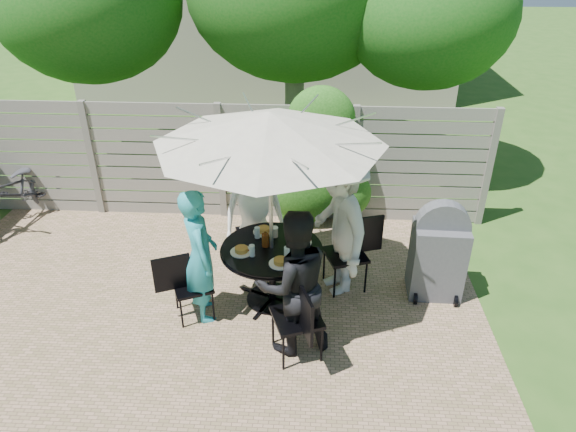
# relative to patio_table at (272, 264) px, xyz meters

# --- Properties ---
(patio_table) EXTENTS (1.53, 1.53, 0.78)m
(patio_table) POSITION_rel_patio_table_xyz_m (0.00, 0.00, 0.00)
(patio_table) COLOR black
(patio_table) RESTS_ON ground
(umbrella) EXTENTS (3.20, 3.20, 2.41)m
(umbrella) POSITION_rel_patio_table_xyz_m (-0.00, -0.00, 1.69)
(umbrella) COLOR silver
(umbrella) RESTS_ON ground
(chair_back) EXTENTS (0.52, 0.66, 0.86)m
(chair_back) POSITION_rel_patio_table_xyz_m (-0.34, 0.90, -0.28)
(chair_back) COLOR black
(chair_back) RESTS_ON ground
(person_back) EXTENTS (0.93, 0.77, 1.63)m
(person_back) POSITION_rel_patio_table_xyz_m (-0.29, 0.78, 0.27)
(person_back) COLOR white
(person_back) RESTS_ON ground
(chair_left) EXTENTS (0.67, 0.56, 0.88)m
(chair_left) POSITION_rel_patio_table_xyz_m (-0.90, -0.34, -0.28)
(chair_left) COLOR black
(chair_left) RESTS_ON ground
(person_left) EXTENTS (0.58, 0.70, 1.64)m
(person_left) POSITION_rel_patio_table_xyz_m (-0.78, -0.29, 0.28)
(person_left) COLOR teal
(person_left) RESTS_ON ground
(chair_front) EXTENTS (0.61, 0.76, 1.00)m
(chair_front) POSITION_rel_patio_table_xyz_m (0.34, -0.90, -0.24)
(chair_front) COLOR black
(chair_front) RESTS_ON ground
(person_front) EXTENTS (0.98, 0.88, 1.67)m
(person_front) POSITION_rel_patio_table_xyz_m (0.29, -0.78, 0.29)
(person_front) COLOR black
(person_front) RESTS_ON ground
(chair_right) EXTENTS (0.75, 0.60, 0.98)m
(chair_right) POSITION_rel_patio_table_xyz_m (0.90, 0.34, -0.25)
(chair_right) COLOR black
(chair_right) RESTS_ON ground
(person_right) EXTENTS (1.07, 1.37, 1.87)m
(person_right) POSITION_rel_patio_table_xyz_m (0.78, 0.29, 0.39)
(person_right) COLOR silver
(person_right) RESTS_ON ground
(plate_back) EXTENTS (0.26, 0.26, 0.06)m
(plate_back) POSITION_rel_patio_table_xyz_m (-0.13, 0.34, 0.26)
(plate_back) COLOR white
(plate_back) RESTS_ON patio_table
(plate_left) EXTENTS (0.26, 0.26, 0.06)m
(plate_left) POSITION_rel_patio_table_xyz_m (-0.34, -0.13, 0.26)
(plate_left) COLOR white
(plate_left) RESTS_ON patio_table
(plate_front) EXTENTS (0.26, 0.26, 0.06)m
(plate_front) POSITION_rel_patio_table_xyz_m (0.13, -0.34, 0.26)
(plate_front) COLOR white
(plate_front) RESTS_ON patio_table
(plate_right) EXTENTS (0.26, 0.26, 0.06)m
(plate_right) POSITION_rel_patio_table_xyz_m (0.34, 0.13, 0.26)
(plate_right) COLOR white
(plate_right) RESTS_ON patio_table
(glass_back) EXTENTS (0.07, 0.07, 0.14)m
(glass_back) POSITION_rel_patio_table_xyz_m (-0.19, 0.21, 0.31)
(glass_back) COLOR silver
(glass_back) RESTS_ON patio_table
(glass_left) EXTENTS (0.07, 0.07, 0.14)m
(glass_left) POSITION_rel_patio_table_xyz_m (-0.21, -0.19, 0.31)
(glass_left) COLOR silver
(glass_left) RESTS_ON patio_table
(glass_front) EXTENTS (0.07, 0.07, 0.14)m
(glass_front) POSITION_rel_patio_table_xyz_m (0.19, -0.21, 0.31)
(glass_front) COLOR silver
(glass_front) RESTS_ON patio_table
(glass_right) EXTENTS (0.07, 0.07, 0.14)m
(glass_right) POSITION_rel_patio_table_xyz_m (0.21, 0.19, 0.31)
(glass_right) COLOR silver
(glass_right) RESTS_ON patio_table
(syrup_jug) EXTENTS (0.09, 0.09, 0.16)m
(syrup_jug) POSITION_rel_patio_table_xyz_m (-0.07, 0.03, 0.32)
(syrup_jug) COLOR #59280C
(syrup_jug) RESTS_ON patio_table
(coffee_cup) EXTENTS (0.08, 0.08, 0.12)m
(coffee_cup) POSITION_rel_patio_table_xyz_m (0.02, 0.24, 0.30)
(coffee_cup) COLOR #C6B293
(coffee_cup) RESTS_ON patio_table
(bicycle) EXTENTS (1.20, 2.12, 1.05)m
(bicycle) POSITION_rel_patio_table_xyz_m (-4.11, 1.71, -0.02)
(bicycle) COLOR #333338
(bicycle) RESTS_ON ground
(bbq_grill) EXTENTS (0.65, 0.51, 1.28)m
(bbq_grill) POSITION_rel_patio_table_xyz_m (2.00, 0.27, 0.04)
(bbq_grill) COLOR #515156
(bbq_grill) RESTS_ON ground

